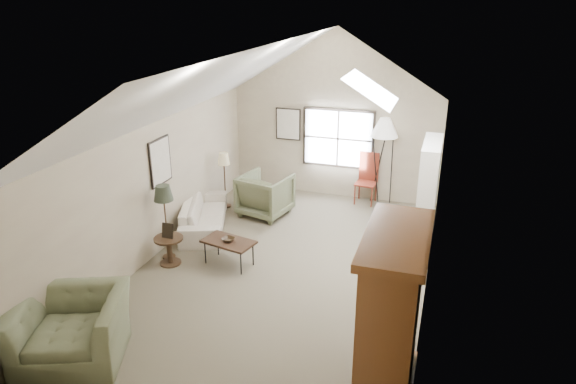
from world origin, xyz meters
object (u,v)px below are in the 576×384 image
(sofa, at_px, (204,214))
(side_table, at_px, (170,251))
(armchair_near, at_px, (71,329))
(armchair_far, at_px, (265,195))
(side_chair, at_px, (366,179))
(armoire, at_px, (390,318))
(coffee_table, at_px, (229,252))

(sofa, xyz_separation_m, side_table, (0.10, -1.60, -0.04))
(sofa, height_order, armchair_near, armchair_near)
(sofa, relative_size, armchair_far, 2.05)
(armchair_near, bearing_deg, side_chair, 45.37)
(armoire, relative_size, side_table, 4.12)
(armoire, height_order, side_table, armoire)
(armoire, height_order, coffee_table, armoire)
(armoire, height_order, armchair_far, armoire)
(side_chair, bearing_deg, armchair_far, -141.37)
(armchair_near, relative_size, coffee_table, 1.49)
(armoire, relative_size, sofa, 1.03)
(coffee_table, relative_size, side_chair, 0.79)
(coffee_table, distance_m, side_chair, 4.17)
(sofa, relative_size, armchair_near, 1.51)
(sofa, height_order, side_chair, side_chair)
(armoire, relative_size, armchair_far, 2.12)
(armoire, xyz_separation_m, side_chair, (-1.32, 6.10, -0.50))
(armoire, relative_size, coffee_table, 2.34)
(sofa, xyz_separation_m, side_chair, (3.01, 2.43, 0.29))
(armoire, distance_m, side_table, 4.79)
(coffee_table, xyz_separation_m, side_chair, (1.87, 3.71, 0.36))
(armoire, height_order, side_chair, armoire)
(armchair_far, bearing_deg, sofa, 59.36)
(side_chair, bearing_deg, sofa, -136.52)
(armchair_near, bearing_deg, armoire, -13.06)
(armoire, xyz_separation_m, armchair_far, (-3.34, 4.74, -0.63))
(armoire, bearing_deg, side_table, 153.93)
(sofa, distance_m, side_chair, 3.88)
(side_chair, bearing_deg, armoire, -73.19)
(side_table, height_order, side_chair, side_chair)
(side_table, bearing_deg, coffee_table, 16.68)
(armchair_near, bearing_deg, side_table, 69.92)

